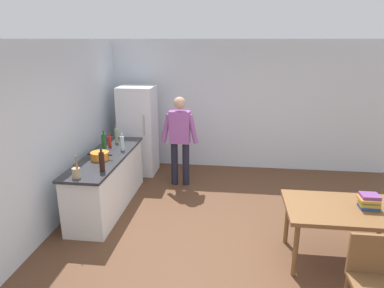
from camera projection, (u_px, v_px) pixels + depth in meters
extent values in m
plane|color=brown|center=(227.00, 240.00, 4.81)|extent=(14.00, 14.00, 0.00)
cube|color=silver|center=(232.00, 106.00, 7.26)|extent=(6.40, 0.12, 2.70)
cube|color=silver|center=(48.00, 137.00, 4.90)|extent=(0.12, 5.60, 2.70)
cube|color=white|center=(108.00, 182.00, 5.67)|extent=(0.60, 2.12, 0.86)
cube|color=#2D2D33|center=(106.00, 157.00, 5.54)|extent=(0.64, 2.20, 0.04)
cube|color=white|center=(138.00, 130.00, 7.04)|extent=(0.70, 0.64, 1.80)
cylinder|color=#B2B2B7|center=(144.00, 125.00, 6.63)|extent=(0.02, 0.02, 0.40)
cylinder|color=#1E1E2D|center=(174.00, 163.00, 6.56)|extent=(0.13, 0.13, 0.84)
cylinder|color=#1E1E2D|center=(186.00, 164.00, 6.54)|extent=(0.13, 0.13, 0.84)
cube|color=#99519E|center=(180.00, 127.00, 6.34)|extent=(0.38, 0.22, 0.60)
sphere|color=tan|center=(180.00, 103.00, 6.21)|extent=(0.22, 0.22, 0.22)
cylinder|color=#99519E|center=(166.00, 128.00, 6.34)|extent=(0.20, 0.09, 0.55)
cylinder|color=#99519E|center=(193.00, 129.00, 6.28)|extent=(0.20, 0.09, 0.55)
cube|color=brown|center=(344.00, 210.00, 4.15)|extent=(1.40, 0.90, 0.05)
cylinder|color=brown|center=(296.00, 250.00, 3.99)|extent=(0.06, 0.06, 0.70)
cylinder|color=brown|center=(287.00, 220.00, 4.66)|extent=(0.06, 0.06, 0.70)
cylinder|color=brown|center=(380.00, 225.00, 4.52)|extent=(0.06, 0.06, 0.70)
cube|color=brown|center=(374.00, 287.00, 3.23)|extent=(0.42, 0.42, 0.04)
cube|color=brown|center=(371.00, 254.00, 3.34)|extent=(0.42, 0.04, 0.42)
cylinder|color=orange|center=(100.00, 156.00, 5.33)|extent=(0.28, 0.28, 0.12)
cube|color=black|center=(89.00, 154.00, 5.35)|extent=(0.06, 0.03, 0.02)
cube|color=black|center=(110.00, 155.00, 5.31)|extent=(0.06, 0.03, 0.02)
cylinder|color=tan|center=(76.00, 173.00, 4.62)|extent=(0.11, 0.11, 0.14)
cylinder|color=olive|center=(77.00, 163.00, 4.58)|extent=(0.02, 0.05, 0.22)
cylinder|color=olive|center=(76.00, 164.00, 4.57)|extent=(0.02, 0.04, 0.22)
cylinder|color=gray|center=(116.00, 136.00, 6.16)|extent=(0.06, 0.06, 0.26)
cylinder|color=gray|center=(116.00, 127.00, 6.12)|extent=(0.02, 0.02, 0.06)
cylinder|color=silver|center=(122.00, 143.00, 5.75)|extent=(0.07, 0.07, 0.24)
cylinder|color=silver|center=(122.00, 135.00, 5.71)|extent=(0.03, 0.03, 0.06)
cylinder|color=black|center=(102.00, 162.00, 4.83)|extent=(0.08, 0.08, 0.28)
cylinder|color=black|center=(101.00, 151.00, 4.78)|extent=(0.03, 0.03, 0.06)
cylinder|color=#1E5123|center=(104.00, 142.00, 5.76)|extent=(0.08, 0.08, 0.28)
cylinder|color=#1E5123|center=(103.00, 132.00, 5.71)|extent=(0.03, 0.03, 0.06)
cylinder|color=#B22319|center=(110.00, 142.00, 5.96)|extent=(0.06, 0.06, 0.18)
cylinder|color=#B22319|center=(109.00, 135.00, 5.93)|extent=(0.02, 0.02, 0.06)
cube|color=#284C8E|center=(369.00, 207.00, 4.12)|extent=(0.22, 0.16, 0.04)
cube|color=gold|center=(369.00, 204.00, 4.11)|extent=(0.22, 0.15, 0.04)
cube|color=#387A47|center=(369.00, 201.00, 4.11)|extent=(0.20, 0.18, 0.03)
cube|color=orange|center=(369.00, 199.00, 4.08)|extent=(0.22, 0.19, 0.03)
cube|color=#753D7F|center=(370.00, 196.00, 4.08)|extent=(0.21, 0.18, 0.04)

